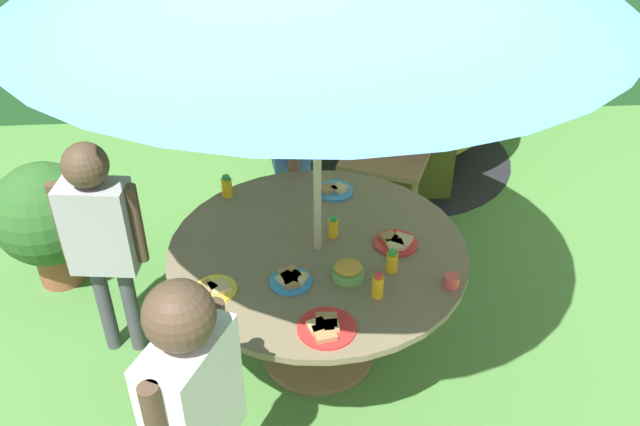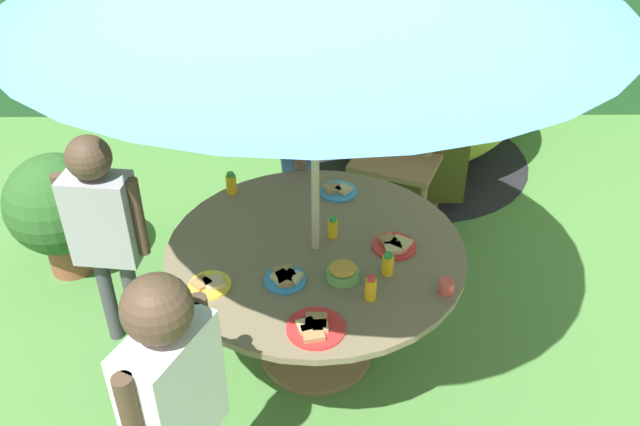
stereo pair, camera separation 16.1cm
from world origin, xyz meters
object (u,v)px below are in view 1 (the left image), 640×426
(plate_front_edge, at_px, (325,328))
(juice_bottle_center_front, at_px, (378,286))
(child_in_blue_shirt, at_px, (288,119))
(plate_far_left, at_px, (396,242))
(garden_table, at_px, (318,272))
(potted_plant, at_px, (47,217))
(juice_bottle_mid_right, at_px, (333,227))
(plate_center_back, at_px, (291,279))
(cup_near, at_px, (452,281))
(child_in_grey_shirt, at_px, (100,227))
(child_in_white_shirt, at_px, (192,397))
(plate_near_right, at_px, (215,289))
(dome_tent, at_px, (404,54))
(juice_bottle_far_right, at_px, (392,262))
(snack_bowl, at_px, (348,271))
(plate_near_left, at_px, (334,190))
(juice_bottle_mid_left, at_px, (227,187))
(wooden_chair, at_px, (389,141))

(plate_front_edge, relative_size, juice_bottle_center_front, 1.97)
(child_in_blue_shirt, bearing_deg, plate_far_left, 20.34)
(garden_table, bearing_deg, potted_plant, 154.36)
(juice_bottle_mid_right, bearing_deg, plate_center_back, -123.71)
(juice_bottle_mid_right, relative_size, cup_near, 1.63)
(child_in_grey_shirt, height_order, plate_center_back, child_in_grey_shirt)
(garden_table, bearing_deg, child_in_white_shirt, -116.52)
(juice_bottle_mid_right, bearing_deg, plate_near_right, -146.74)
(plate_center_back, bearing_deg, child_in_white_shirt, -115.56)
(dome_tent, xyz_separation_m, juice_bottle_far_right, (-0.44, -2.21, -0.08))
(snack_bowl, distance_m, cup_near, 0.45)
(plate_near_right, height_order, juice_bottle_center_front, juice_bottle_center_front)
(plate_front_edge, xyz_separation_m, plate_far_left, (0.37, 0.53, 0.00))
(snack_bowl, relative_size, cup_near, 2.10)
(garden_table, xyz_separation_m, dome_tent, (0.76, 2.02, 0.28))
(plate_center_back, relative_size, juice_bottle_center_front, 1.52)
(garden_table, relative_size, plate_front_edge, 5.85)
(garden_table, xyz_separation_m, child_in_blue_shirt, (-0.10, 0.94, 0.35))
(plate_near_left, distance_m, plate_far_left, 0.54)
(dome_tent, distance_m, child_in_white_shirt, 3.23)
(plate_front_edge, bearing_deg, cup_near, 21.81)
(plate_front_edge, height_order, plate_near_left, same)
(child_in_grey_shirt, bearing_deg, plate_near_left, 24.10)
(snack_bowl, xyz_separation_m, juice_bottle_mid_left, (-0.56, 0.69, 0.02))
(garden_table, height_order, juice_bottle_center_front, juice_bottle_center_front)
(plate_near_left, relative_size, juice_bottle_mid_left, 1.64)
(wooden_chair, xyz_separation_m, juice_bottle_mid_right, (-0.47, -1.20, 0.21))
(wooden_chair, bearing_deg, child_in_grey_shirt, -120.16)
(child_in_blue_shirt, height_order, plate_near_left, child_in_blue_shirt)
(plate_near_right, xyz_separation_m, cup_near, (1.02, -0.04, 0.02))
(juice_bottle_center_front, distance_m, cup_near, 0.33)
(plate_center_back, height_order, plate_far_left, same)
(juice_bottle_far_right, bearing_deg, snack_bowl, -170.92)
(wooden_chair, bearing_deg, child_in_white_shirt, -91.47)
(garden_table, xyz_separation_m, cup_near, (0.56, -0.31, 0.18))
(plate_front_edge, height_order, juice_bottle_mid_left, juice_bottle_mid_left)
(dome_tent, xyz_separation_m, snack_bowl, (-0.64, -2.24, -0.10))
(child_in_blue_shirt, bearing_deg, plate_center_back, -7.72)
(plate_center_back, bearing_deg, plate_front_edge, -67.30)
(juice_bottle_mid_left, bearing_deg, wooden_chair, 39.55)
(child_in_white_shirt, xyz_separation_m, juice_bottle_mid_left, (0.04, 1.44, -0.09))
(plate_center_back, relative_size, plate_far_left, 0.90)
(child_in_grey_shirt, xyz_separation_m, juice_bottle_center_front, (1.24, -0.48, -0.02))
(juice_bottle_mid_right, bearing_deg, juice_bottle_far_right, -49.18)
(child_in_grey_shirt, distance_m, juice_bottle_mid_left, 0.67)
(child_in_white_shirt, height_order, juice_bottle_mid_right, child_in_white_shirt)
(child_in_white_shirt, xyz_separation_m, juice_bottle_far_right, (0.80, 0.77, -0.10))
(juice_bottle_far_right, bearing_deg, juice_bottle_mid_left, 138.72)
(child_in_grey_shirt, bearing_deg, plate_front_edge, -26.35)
(plate_center_back, height_order, juice_bottle_far_right, juice_bottle_far_right)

